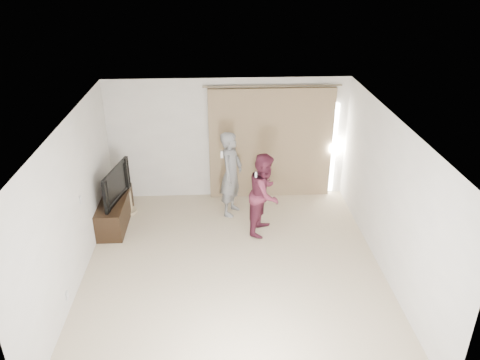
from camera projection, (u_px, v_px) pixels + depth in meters
name	position (u px, v px, depth m)	size (l,w,h in m)	color
floor	(234.00, 269.00, 7.92)	(5.50, 5.50, 0.00)	#C3B492
wall_back	(228.00, 139.00, 9.82)	(5.00, 0.04, 2.60)	silver
wall_left	(72.00, 206.00, 7.23)	(0.04, 5.50, 2.60)	silver
ceiling	(232.00, 124.00, 6.78)	(5.00, 5.50, 0.01)	silver
curtain	(271.00, 144.00, 9.84)	(2.80, 0.11, 2.46)	#8D7156
tv_console	(115.00, 212.00, 9.14)	(0.49, 1.42, 0.55)	black
tv	(111.00, 184.00, 8.87)	(1.16, 0.15, 0.67)	black
scratching_post	(127.00, 204.00, 9.56)	(0.36, 0.36, 0.48)	tan
person_man	(231.00, 174.00, 9.28)	(0.63, 0.75, 1.75)	slate
person_woman	(265.00, 194.00, 8.69)	(0.86, 0.95, 1.59)	#5C2034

